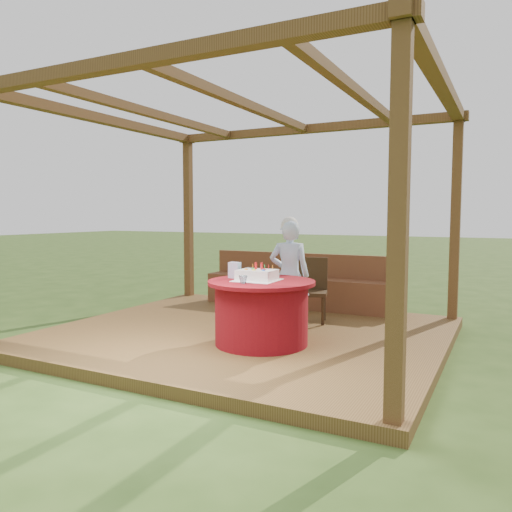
{
  "coord_description": "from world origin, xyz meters",
  "views": [
    {
      "loc": [
        2.78,
        -5.2,
        1.51
      ],
      "look_at": [
        0.0,
        0.25,
        1.0
      ],
      "focal_mm": 35.0,
      "sensor_mm": 36.0,
      "label": 1
    }
  ],
  "objects_px": {
    "chair": "(312,287)",
    "bench": "(300,289)",
    "gift_bag": "(235,270)",
    "table": "(261,312)",
    "birthday_cake": "(257,275)",
    "elderly_woman": "(289,273)",
    "drinking_glass": "(243,280)"
  },
  "relations": [
    {
      "from": "chair",
      "to": "bench",
      "type": "bearing_deg",
      "value": 120.89
    },
    {
      "from": "chair",
      "to": "gift_bag",
      "type": "height_order",
      "value": "gift_bag"
    },
    {
      "from": "table",
      "to": "chair",
      "type": "xyz_separation_m",
      "value": [
        0.07,
        1.34,
        0.09
      ]
    },
    {
      "from": "table",
      "to": "birthday_cake",
      "type": "height_order",
      "value": "birthday_cake"
    },
    {
      "from": "chair",
      "to": "table",
      "type": "bearing_deg",
      "value": -93.18
    },
    {
      "from": "gift_bag",
      "to": "elderly_woman",
      "type": "bearing_deg",
      "value": 67.59
    },
    {
      "from": "elderly_woman",
      "to": "drinking_glass",
      "type": "bearing_deg",
      "value": -93.39
    },
    {
      "from": "chair",
      "to": "drinking_glass",
      "type": "height_order",
      "value": "chair"
    },
    {
      "from": "chair",
      "to": "drinking_glass",
      "type": "bearing_deg",
      "value": -94.83
    },
    {
      "from": "gift_bag",
      "to": "drinking_glass",
      "type": "distance_m",
      "value": 0.45
    },
    {
      "from": "bench",
      "to": "table",
      "type": "distance_m",
      "value": 2.24
    },
    {
      "from": "birthday_cake",
      "to": "gift_bag",
      "type": "distance_m",
      "value": 0.32
    },
    {
      "from": "elderly_woman",
      "to": "bench",
      "type": "bearing_deg",
      "value": 106.84
    },
    {
      "from": "elderly_woman",
      "to": "drinking_glass",
      "type": "height_order",
      "value": "elderly_woman"
    },
    {
      "from": "elderly_woman",
      "to": "gift_bag",
      "type": "bearing_deg",
      "value": -116.74
    },
    {
      "from": "elderly_woman",
      "to": "gift_bag",
      "type": "distance_m",
      "value": 0.8
    },
    {
      "from": "elderly_woman",
      "to": "drinking_glass",
      "type": "xyz_separation_m",
      "value": [
        -0.06,
        -1.05,
        0.04
      ]
    },
    {
      "from": "chair",
      "to": "birthday_cake",
      "type": "height_order",
      "value": "birthday_cake"
    },
    {
      "from": "birthday_cake",
      "to": "drinking_glass",
      "type": "bearing_deg",
      "value": -94.34
    },
    {
      "from": "elderly_woman",
      "to": "birthday_cake",
      "type": "relative_size",
      "value": 3.0
    },
    {
      "from": "chair",
      "to": "birthday_cake",
      "type": "xyz_separation_m",
      "value": [
        -0.12,
        -1.36,
        0.3
      ]
    },
    {
      "from": "gift_bag",
      "to": "chair",
      "type": "bearing_deg",
      "value": 75.84
    },
    {
      "from": "bench",
      "to": "drinking_glass",
      "type": "bearing_deg",
      "value": -81.47
    },
    {
      "from": "table",
      "to": "elderly_woman",
      "type": "height_order",
      "value": "elderly_woman"
    },
    {
      "from": "birthday_cake",
      "to": "elderly_woman",
      "type": "bearing_deg",
      "value": 86.95
    },
    {
      "from": "bench",
      "to": "drinking_glass",
      "type": "xyz_separation_m",
      "value": [
        0.37,
        -2.49,
        0.46
      ]
    },
    {
      "from": "elderly_woman",
      "to": "gift_bag",
      "type": "xyz_separation_m",
      "value": [
        -0.36,
        -0.71,
        0.09
      ]
    },
    {
      "from": "bench",
      "to": "table",
      "type": "xyz_separation_m",
      "value": [
        0.44,
        -2.19,
        0.08
      ]
    },
    {
      "from": "chair",
      "to": "drinking_glass",
      "type": "xyz_separation_m",
      "value": [
        -0.14,
        -1.63,
        0.29
      ]
    },
    {
      "from": "chair",
      "to": "drinking_glass",
      "type": "distance_m",
      "value": 1.66
    },
    {
      "from": "table",
      "to": "elderly_woman",
      "type": "xyz_separation_m",
      "value": [
        -0.0,
        0.76,
        0.34
      ]
    },
    {
      "from": "elderly_woman",
      "to": "birthday_cake",
      "type": "distance_m",
      "value": 0.78
    }
  ]
}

